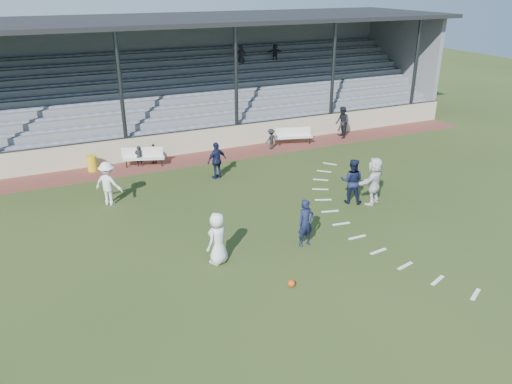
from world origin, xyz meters
TOP-DOWN VIEW (x-y plane):
  - ground at (0.00, 0.00)m, footprint 90.00×90.00m
  - cinder_track at (0.00, 10.50)m, footprint 34.00×2.00m
  - retaining_wall at (0.00, 11.55)m, footprint 34.00×0.18m
  - bench_left at (-2.46, 10.50)m, footprint 2.03×1.05m
  - bench_right at (5.97, 10.59)m, footprint 2.04×0.96m
  - trash_bin at (-4.84, 10.87)m, footprint 0.48×0.48m
  - football at (-0.77, -1.78)m, footprint 0.23×0.23m
  - player_white_lead at (-2.28, 0.46)m, footprint 1.03×0.94m
  - player_navy_lead at (0.87, 0.30)m, footprint 0.66×0.47m
  - player_navy_mid at (4.38, 2.67)m, footprint 1.16×1.13m
  - player_white_wing at (-4.71, 6.60)m, footprint 1.33×1.29m
  - player_navy_wing at (0.31, 7.53)m, footprint 1.09×0.69m
  - player_white_back at (5.16, 2.25)m, footprint 1.89×1.38m
  - official at (9.12, 10.57)m, footprint 0.90×1.04m
  - sub_left_near at (-2.64, 10.57)m, footprint 0.42×0.31m
  - sub_left_far at (-1.87, 10.67)m, footprint 0.62×0.31m
  - sub_right at (4.46, 10.36)m, footprint 0.81×0.61m
  - grandstand at (0.00, 16.26)m, footprint 34.60×9.00m
  - penalty_arc at (4.12, 0.00)m, footprint 3.89×14.63m

SIDE VIEW (x-z plane):
  - ground at x=0.00m, z-range 0.00..0.00m
  - penalty_arc at x=4.12m, z-range 0.00..0.01m
  - cinder_track at x=0.00m, z-range 0.00..0.02m
  - football at x=-0.77m, z-range 0.00..0.23m
  - trash_bin at x=-4.84m, z-range 0.02..0.78m
  - sub_left_far at x=-1.87m, z-range 0.02..1.03m
  - sub_left_near at x=-2.64m, z-range 0.02..1.08m
  - sub_right at x=4.46m, z-range 0.02..1.13m
  - bench_left at x=-2.46m, z-range 0.11..1.06m
  - bench_right at x=5.97m, z-range 0.11..1.06m
  - retaining_wall at x=0.00m, z-range 0.00..1.20m
  - player_navy_lead at x=0.87m, z-range 0.00..1.70m
  - player_navy_wing at x=0.31m, z-range 0.00..1.73m
  - player_white_lead at x=-2.28m, z-range 0.00..1.76m
  - player_white_wing at x=-4.71m, z-range 0.00..1.83m
  - official at x=9.12m, z-range 0.02..1.83m
  - player_navy_mid at x=4.38m, z-range 0.00..1.89m
  - player_white_back at x=5.16m, z-range 0.00..1.98m
  - grandstand at x=0.00m, z-range -1.10..5.51m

